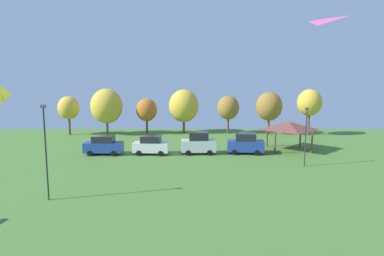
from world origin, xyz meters
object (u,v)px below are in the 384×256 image
Objects in this scene: kite_flying_4 at (316,37)px; parked_car_leftmost at (103,145)px; treeline_tree_1 at (106,106)px; parked_car_third_from_left at (198,143)px; treeline_tree_4 at (228,108)px; parked_car_second_from_left at (151,145)px; treeline_tree_2 at (146,110)px; kite_flying_5 at (1,95)px; light_post_1 at (45,148)px; treeline_tree_5 at (269,106)px; park_pavilion at (288,126)px; treeline_tree_3 at (183,106)px; parked_car_rightmost_in_row at (245,144)px; treeline_tree_0 at (68,108)px; treeline_tree_6 at (309,103)px; light_post_0 at (305,133)px.

kite_flying_4 reaches higher than parked_car_leftmost.
treeline_tree_1 is at bearing 118.80° from kite_flying_4.
treeline_tree_4 is at bearing 69.45° from parked_car_third_from_left.
parked_car_second_from_left is 5.67m from parked_car_third_from_left.
treeline_tree_2 is (-13.83, 37.41, -7.09)m from kite_flying_4.
kite_flying_4 is 42.31m from treeline_tree_1.
light_post_1 is (9.99, -12.71, -3.28)m from kite_flying_5.
treeline_tree_5 is (22.96, 14.94, 3.45)m from parked_car_leftmost.
treeline_tree_1 reaches higher than treeline_tree_5.
kite_flying_5 is 0.34× the size of park_pavilion.
park_pavilion is (17.13, 2.67, 1.96)m from parked_car_second_from_left.
treeline_tree_3 is at bearing 95.12° from parked_car_third_from_left.
treeline_tree_1 reaches higher than parked_car_rightmost_in_row.
treeline_tree_1 is (-3.03, 30.30, 0.67)m from light_post_1.
parked_car_leftmost is 27.61m from treeline_tree_5.
treeline_tree_4 reaches higher than park_pavilion.
treeline_tree_5 reaches higher than treeline_tree_0.
treeline_tree_2 is (-8.17, 15.19, 2.67)m from parked_car_third_from_left.
parked_car_rightmost_in_row is 20.63m from treeline_tree_2.
parked_car_third_from_left is at bearing -168.16° from park_pavilion.
treeline_tree_3 is 1.05× the size of treeline_tree_5.
kite_flying_4 is 0.46× the size of parked_car_second_from_left.
kite_flying_5 is 0.27× the size of treeline_tree_6.
kite_flying_4 is 45.40m from treeline_tree_0.
kite_flying_4 is 0.44× the size of parked_car_leftmost.
light_post_0 is (5.17, 16.29, -7.61)m from kite_flying_4.
park_pavilion is (32.92, 5.55, -4.16)m from kite_flying_5.
parked_car_third_from_left is at bearing 151.32° from light_post_0.
treeline_tree_0 is at bearing 179.51° from treeline_tree_6.
kite_flying_5 is 33.64m from park_pavilion.
light_post_1 is 1.14× the size of treeline_tree_0.
light_post_0 is 1.04× the size of treeline_tree_2.
light_post_0 reaches higher than park_pavilion.
park_pavilion is 0.95× the size of light_post_0.
light_post_1 is at bearing -127.16° from treeline_tree_5.
parked_car_rightmost_in_row is at bearing -131.56° from treeline_tree_6.
treeline_tree_4 reaches higher than parked_car_third_from_left.
kite_flying_4 is at bearing -78.05° from parked_car_third_from_left.
treeline_tree_4 reaches higher than treeline_tree_2.
parked_car_second_from_left is 0.61× the size of light_post_1.
treeline_tree_1 is 26.13m from treeline_tree_5.
light_post_1 is at bearing -141.46° from park_pavilion.
parked_car_third_from_left is at bearing -44.89° from treeline_tree_1.
treeline_tree_1 is (-3.17, 14.75, 3.50)m from parked_car_leftmost.
parked_car_second_from_left is 23.09m from treeline_tree_5.
treeline_tree_0 is 32.19m from treeline_tree_5.
kite_flying_5 is at bearing -134.63° from treeline_tree_3.
treeline_tree_4 is at bearing 35.33° from kite_flying_5.
kite_flying_5 is 0.34× the size of treeline_tree_2.
parked_car_rightmost_in_row is (16.99, 0.45, 0.09)m from parked_car_leftmost.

